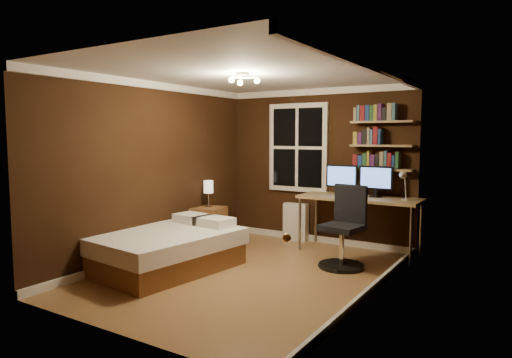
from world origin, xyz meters
The scene contains 24 objects.
floor centered at (0.00, 0.00, 0.00)m, with size 4.20×4.20×0.00m, color olive.
wall_back centered at (0.00, 2.10, 1.25)m, with size 3.20×0.04×2.50m, color black.
wall_left centered at (-1.60, 0.00, 1.25)m, with size 0.04×4.20×2.50m, color black.
wall_right centered at (1.60, 0.00, 1.25)m, with size 0.04×4.20×2.50m, color black.
ceiling centered at (0.00, 0.00, 2.50)m, with size 3.20×4.20×0.02m, color white.
window centered at (-0.35, 2.06, 1.55)m, with size 1.06×0.06×1.46m, color white.
door centered at (1.59, -1.55, 1.02)m, with size 0.03×0.82×2.05m, color black, non-canonical shape.
door_knob centered at (1.55, -1.85, 1.00)m, with size 0.06×0.06×0.06m, color #BB833E.
ceiling_fixture centered at (0.00, -0.10, 2.40)m, with size 0.44×0.44×0.18m, color beige, non-canonical shape.
bookshelf_lower centered at (1.08, 1.98, 1.25)m, with size 0.92×0.22×0.03m, color #9D7B4C.
books_row_lower centered at (1.08, 1.98, 1.38)m, with size 0.66×0.16×0.23m, color maroon, non-canonical shape.
bookshelf_middle centered at (1.08, 1.98, 1.60)m, with size 0.92×0.22×0.03m, color #9D7B4C.
books_row_middle centered at (1.08, 1.98, 1.73)m, with size 0.42×0.16×0.23m, color navy, non-canonical shape.
bookshelf_upper centered at (1.08, 1.98, 1.95)m, with size 0.92×0.22×0.03m, color #9D7B4C.
books_row_upper centered at (1.08, 1.98, 2.08)m, with size 0.60×0.16×0.23m, color #23522E, non-canonical shape.
bed centered at (-1.00, -0.40, 0.27)m, with size 1.52×1.97×0.62m.
nightstand centered at (-1.41, 1.01, 0.30)m, with size 0.48×0.48×0.60m, color brown.
bedside_lamp centered at (-1.41, 1.01, 0.82)m, with size 0.15×0.15×0.43m, color beige, non-canonical shape.
radiator centered at (-0.34, 1.99, 0.31)m, with size 0.42×0.15×0.62m, color silver.
desk centered at (0.83, 1.75, 0.78)m, with size 1.78×0.67×0.84m.
monitor_left centered at (0.52, 1.84, 1.07)m, with size 0.50×0.12×0.46m, color black, non-canonical shape.
monitor_right centered at (1.05, 1.84, 1.07)m, with size 0.50×0.12×0.46m, color black, non-canonical shape.
desk_lamp centered at (1.50, 1.65, 1.06)m, with size 0.14×0.32×0.44m, color silver, non-canonical shape.
office_chair centered at (0.92, 0.93, 0.43)m, with size 0.60×0.60×1.09m.
Camera 1 is at (3.09, -4.73, 1.74)m, focal length 32.00 mm.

